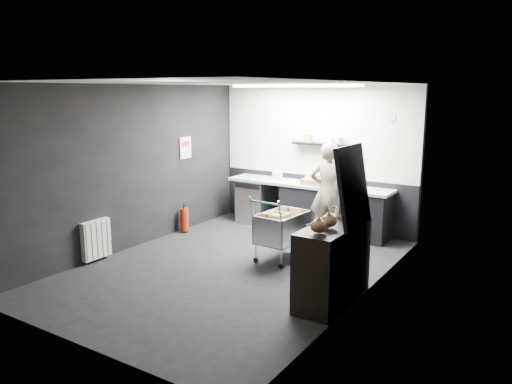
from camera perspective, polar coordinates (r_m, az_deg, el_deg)
The scene contains 22 objects.
floor at distance 7.55m, azimuth -2.63°, elevation -8.60°, with size 5.50×5.50×0.00m, color black.
ceiling at distance 7.09m, azimuth -2.84°, elevation 12.35°, with size 5.50×5.50×0.00m, color white.
wall_back at distance 9.55m, azimuth 6.84°, elevation 3.96°, with size 5.50×5.50×0.00m, color black.
wall_front at distance 5.25m, azimuth -20.34°, elevation -3.00°, with size 5.50×5.50×0.00m, color black.
wall_left at distance 8.49m, azimuth -13.84°, elevation 2.76°, with size 5.50×5.50×0.00m, color black.
wall_right at distance 6.28m, azimuth 12.36°, elevation -0.21°, with size 5.50×5.50×0.00m, color black.
kitchen_wall_panel at distance 9.48m, azimuth 6.86°, elevation 6.95°, with size 3.95×0.02×1.70m, color silver.
dado_panel at distance 9.68m, azimuth 6.67°, elevation -1.04°, with size 3.95×0.02×1.00m, color black.
floating_shelf at distance 9.31m, azimuth 7.64°, elevation 5.43°, with size 1.20×0.22×0.04m, color black.
wall_clock at distance 8.93m, azimuth 15.08°, elevation 8.29°, with size 0.20×0.20×0.03m, color silver.
poster at distance 9.39m, azimuth -8.08°, elevation 5.03°, with size 0.02×0.30×0.40m, color silver.
poster_red_band at distance 9.38m, azimuth -8.07°, elevation 5.46°, with size 0.01×0.22×0.10m, color red.
radiator at distance 8.08m, azimuth -17.82°, elevation -5.18°, with size 0.10×0.50×0.60m, color silver.
ceiling_strip at distance 8.66m, azimuth 4.41°, elevation 12.00°, with size 2.40×0.20×0.04m, color white.
prep_counter at distance 9.36m, azimuth 6.58°, elevation -1.74°, with size 3.20×0.61×0.90m.
person at distance 8.67m, azimuth 8.23°, elevation -0.03°, with size 0.64×0.42×1.75m, color #C0B598.
shopping_cart at distance 7.77m, azimuth 3.01°, elevation -4.30°, with size 0.60×0.95×1.01m.
sideboard at distance 6.31m, azimuth 9.02°, elevation -6.89°, with size 0.56×1.31×1.97m.
fire_extinguisher at distance 9.37m, azimuth -8.17°, elevation -3.05°, with size 0.16×0.16×0.53m.
cardboard_box at distance 9.16m, azimuth 7.17°, elevation 1.13°, with size 0.54×0.41×0.11m, color #916F4D.
pink_tub at distance 9.28m, azimuth 6.22°, elevation 1.58°, with size 0.20×0.20×0.20m, color beige.
white_container at distance 9.55m, azimuth 2.47°, elevation 1.81°, with size 0.18×0.14×0.16m, color silver.
Camera 1 is at (4.09, -5.78, 2.61)m, focal length 35.00 mm.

